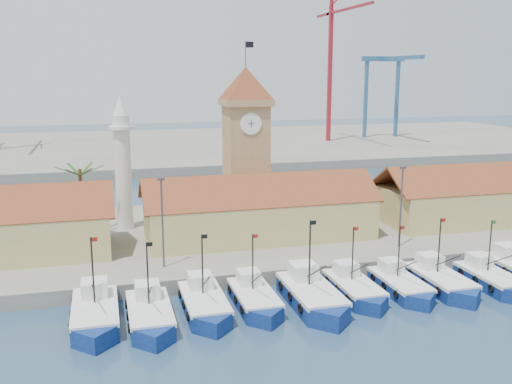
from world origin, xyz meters
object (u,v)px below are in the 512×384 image
object	(u,v)px
boat_0	(95,316)
minaret	(123,163)
clock_tower	(246,142)
boat_5	(355,290)

from	to	relation	value
boat_0	minaret	size ratio (longest dim) A/B	0.63
boat_0	minaret	distance (m)	26.60
clock_tower	boat_0	bearing A→B (deg)	-129.24
clock_tower	minaret	distance (m)	15.30
boat_0	clock_tower	xyz separation A→B (m)	(18.61, 22.79, 11.16)
boat_0	boat_5	xyz separation A→B (m)	(23.25, -0.12, -0.08)
boat_5	clock_tower	world-z (taller)	clock_tower
boat_0	minaret	bearing A→B (deg)	81.72
clock_tower	minaret	xyz separation A→B (m)	(-15.00, 2.00, -2.23)
boat_5	minaret	world-z (taller)	minaret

